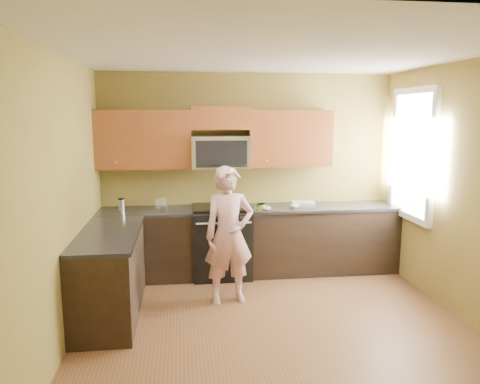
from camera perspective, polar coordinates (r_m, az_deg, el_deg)
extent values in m
plane|color=brown|center=(4.86, 4.48, -16.69)|extent=(4.00, 4.00, 0.00)
plane|color=white|center=(4.39, 4.96, 16.78)|extent=(4.00, 4.00, 0.00)
plane|color=brown|center=(6.37, 0.99, 2.41)|extent=(4.00, 0.00, 4.00)
plane|color=brown|center=(2.56, 14.09, -8.90)|extent=(4.00, 0.00, 4.00)
plane|color=brown|center=(4.47, -21.28, -1.36)|extent=(0.00, 4.00, 4.00)
plane|color=brown|center=(5.22, 26.73, -0.24)|extent=(0.00, 4.00, 4.00)
cube|color=black|center=(6.26, 1.36, -6.22)|extent=(4.00, 0.60, 0.88)
cube|color=black|center=(5.21, -15.82, -9.92)|extent=(0.60, 1.60, 0.88)
cube|color=black|center=(6.15, 1.39, -2.11)|extent=(4.00, 0.62, 0.04)
cube|color=black|center=(5.08, -15.95, -5.01)|extent=(0.62, 1.60, 0.04)
cube|color=brown|center=(6.11, -2.53, 9.15)|extent=(0.76, 0.33, 0.30)
imported|color=#CB6571|center=(5.26, -1.37, -5.38)|extent=(0.63, 0.47, 1.58)
cube|color=#B27F47|center=(6.22, 6.90, -1.78)|extent=(0.11, 0.11, 0.01)
ellipsoid|color=silver|center=(5.95, 3.35, -2.02)|extent=(0.14, 0.15, 0.06)
ellipsoid|color=silver|center=(6.12, 6.69, -1.73)|extent=(0.14, 0.15, 0.07)
cube|color=silver|center=(6.32, 7.92, -1.46)|extent=(0.34, 0.30, 0.05)
cylinder|color=silver|center=(6.26, -9.43, -1.28)|extent=(0.09, 0.09, 0.12)
cylinder|color=silver|center=(6.17, -10.13, -1.46)|extent=(0.07, 0.07, 0.12)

